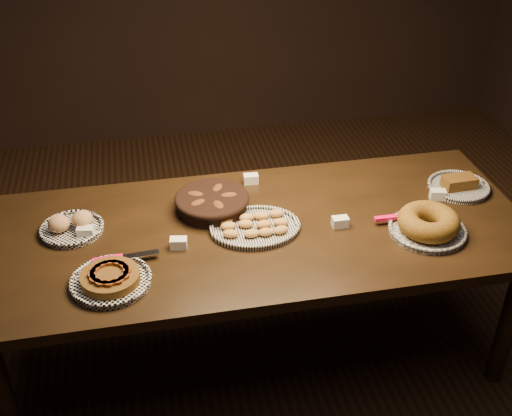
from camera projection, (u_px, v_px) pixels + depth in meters
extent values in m
plane|color=black|center=(255.00, 352.00, 3.19)|extent=(5.00, 5.00, 0.00)
cube|color=black|center=(255.00, 233.00, 2.79)|extent=(2.40, 1.00, 0.05)
cylinder|color=black|center=(4.00, 397.00, 2.51)|extent=(0.08, 0.08, 0.70)
cylinder|color=black|center=(508.00, 322.00, 2.86)|extent=(0.08, 0.08, 0.70)
cylinder|color=black|center=(24.00, 277.00, 3.13)|extent=(0.08, 0.08, 0.70)
cylinder|color=black|center=(436.00, 227.00, 3.49)|extent=(0.08, 0.08, 0.70)
torus|color=white|center=(111.00, 280.00, 2.45)|extent=(0.32, 0.32, 0.02)
cylinder|color=#43280D|center=(110.00, 278.00, 2.45)|extent=(0.23, 0.23, 0.04)
cube|color=#55240E|center=(126.00, 271.00, 2.45)|extent=(0.02, 0.08, 0.01)
cube|color=#55240E|center=(124.00, 266.00, 2.47)|extent=(0.06, 0.08, 0.01)
cube|color=#55240E|center=(118.00, 263.00, 2.49)|extent=(0.08, 0.06, 0.01)
cube|color=#55240E|center=(110.00, 263.00, 2.49)|extent=(0.08, 0.02, 0.01)
cube|color=#55240E|center=(102.00, 265.00, 2.48)|extent=(0.08, 0.06, 0.01)
cube|color=#55240E|center=(95.00, 269.00, 2.45)|extent=(0.06, 0.08, 0.01)
cube|color=#55240E|center=(93.00, 274.00, 2.43)|extent=(0.02, 0.08, 0.01)
cube|color=#55240E|center=(95.00, 279.00, 2.40)|extent=(0.06, 0.08, 0.01)
cube|color=#55240E|center=(101.00, 282.00, 2.39)|extent=(0.08, 0.06, 0.01)
cube|color=#55240E|center=(109.00, 283.00, 2.39)|extent=(0.08, 0.02, 0.01)
cube|color=#55240E|center=(118.00, 280.00, 2.40)|extent=(0.08, 0.06, 0.01)
cube|color=#55240E|center=(124.00, 276.00, 2.42)|extent=(0.06, 0.08, 0.01)
cube|color=#FF0C55|center=(108.00, 259.00, 2.55)|extent=(0.12, 0.03, 0.02)
cube|color=silver|center=(141.00, 254.00, 2.58)|extent=(0.15, 0.04, 0.00)
torus|color=black|center=(255.00, 226.00, 2.76)|extent=(0.32, 0.32, 0.02)
ellipsoid|color=olive|center=(231.00, 234.00, 2.70)|extent=(0.08, 0.06, 0.03)
ellipsoid|color=olive|center=(252.00, 234.00, 2.70)|extent=(0.07, 0.05, 0.03)
ellipsoid|color=olive|center=(266.00, 232.00, 2.71)|extent=(0.07, 0.05, 0.03)
ellipsoid|color=olive|center=(281.00, 230.00, 2.72)|extent=(0.08, 0.06, 0.03)
ellipsoid|color=olive|center=(228.00, 226.00, 2.74)|extent=(0.07, 0.05, 0.03)
ellipsoid|color=olive|center=(246.00, 224.00, 2.76)|extent=(0.08, 0.06, 0.03)
ellipsoid|color=olive|center=(264.00, 224.00, 2.76)|extent=(0.07, 0.05, 0.03)
ellipsoid|color=olive|center=(281.00, 222.00, 2.77)|extent=(0.08, 0.06, 0.03)
ellipsoid|color=olive|center=(225.00, 221.00, 2.78)|extent=(0.08, 0.06, 0.03)
ellipsoid|color=olive|center=(247.00, 217.00, 2.80)|extent=(0.07, 0.05, 0.03)
ellipsoid|color=olive|center=(261.00, 216.00, 2.81)|extent=(0.07, 0.05, 0.03)
ellipsoid|color=olive|center=(276.00, 213.00, 2.83)|extent=(0.07, 0.05, 0.03)
ellipsoid|color=olive|center=(224.00, 214.00, 2.82)|extent=(0.08, 0.06, 0.03)
torus|color=black|center=(427.00, 229.00, 2.74)|extent=(0.33, 0.33, 0.02)
torus|color=brown|center=(429.00, 222.00, 2.72)|extent=(0.32, 0.32, 0.09)
cube|color=#FF0C55|center=(388.00, 218.00, 2.79)|extent=(0.12, 0.02, 0.02)
cube|color=silver|center=(415.00, 215.00, 2.82)|extent=(0.15, 0.03, 0.00)
cylinder|color=black|center=(212.00, 203.00, 2.88)|extent=(0.34, 0.34, 0.08)
torus|color=black|center=(212.00, 198.00, 2.86)|extent=(0.34, 0.34, 0.03)
ellipsoid|color=#34170A|center=(229.00, 198.00, 2.88)|extent=(0.10, 0.06, 0.05)
ellipsoid|color=#34170A|center=(218.00, 190.00, 2.93)|extent=(0.10, 0.11, 0.05)
ellipsoid|color=#34170A|center=(196.00, 197.00, 2.88)|extent=(0.11, 0.09, 0.05)
ellipsoid|color=#34170A|center=(198.00, 205.00, 2.82)|extent=(0.11, 0.10, 0.05)
ellipsoid|color=#34170A|center=(219.00, 208.00, 2.81)|extent=(0.08, 0.11, 0.05)
torus|color=white|center=(72.00, 228.00, 2.75)|extent=(0.27, 0.27, 0.02)
ellipsoid|color=#A5744C|center=(59.00, 224.00, 2.72)|extent=(0.09, 0.09, 0.07)
ellipsoid|color=#A5744C|center=(82.00, 219.00, 2.75)|extent=(0.09, 0.09, 0.07)
torus|color=black|center=(459.00, 185.00, 3.04)|extent=(0.29, 0.29, 0.02)
cube|color=#43280D|center=(459.00, 182.00, 3.03)|extent=(0.16, 0.09, 0.05)
cube|color=white|center=(178.00, 243.00, 2.65)|extent=(0.08, 0.06, 0.04)
cube|color=white|center=(251.00, 179.00, 3.09)|extent=(0.07, 0.05, 0.04)
cube|color=white|center=(340.00, 222.00, 2.78)|extent=(0.07, 0.05, 0.04)
cube|color=white|center=(86.00, 232.00, 2.72)|extent=(0.08, 0.06, 0.04)
cube|color=white|center=(438.00, 194.00, 2.97)|extent=(0.08, 0.06, 0.04)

